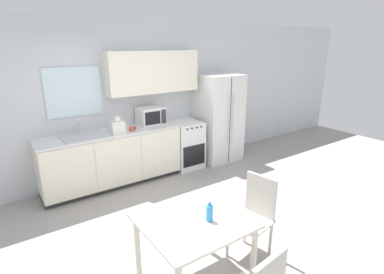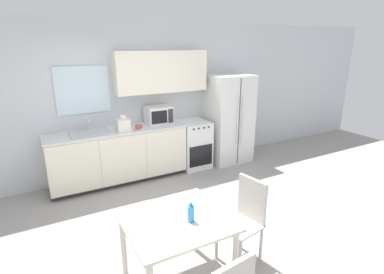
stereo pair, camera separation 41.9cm
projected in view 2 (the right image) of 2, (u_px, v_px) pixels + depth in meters
The scene contains 12 objects.
ground_plane at pixel (185, 229), 3.89m from camera, with size 12.00×12.00×0.00m, color gray.
wall_back at pixel (133, 95), 5.26m from camera, with size 12.00×0.38×2.70m.
kitchen_counter at pixel (119, 156), 5.12m from camera, with size 2.31×0.61×0.93m.
oven_range at pixel (193, 144), 5.77m from camera, with size 0.56×0.63×0.90m.
refrigerator at pixel (228, 119), 5.97m from camera, with size 0.82×0.74×1.73m.
kitchen_sink at pixel (90, 132), 4.78m from camera, with size 0.62×0.43×0.21m.
microwave at pixel (158, 115), 5.36m from camera, with size 0.45×0.36×0.31m.
coffee_mug at pixel (138, 127), 5.00m from camera, with size 0.11×0.08×0.08m.
grocery_bag_0 at pixel (123, 124), 4.86m from camera, with size 0.21×0.18×0.28m.
dining_table at pixel (176, 229), 2.81m from camera, with size 0.95×0.88×0.75m.
dining_chair_side at pixel (246, 214), 3.24m from camera, with size 0.47×0.47×0.93m.
drink_bottle at pixel (191, 213), 2.71m from camera, with size 0.07×0.07×0.21m.
Camera 2 is at (-1.53, -2.99, 2.30)m, focal length 28.00 mm.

